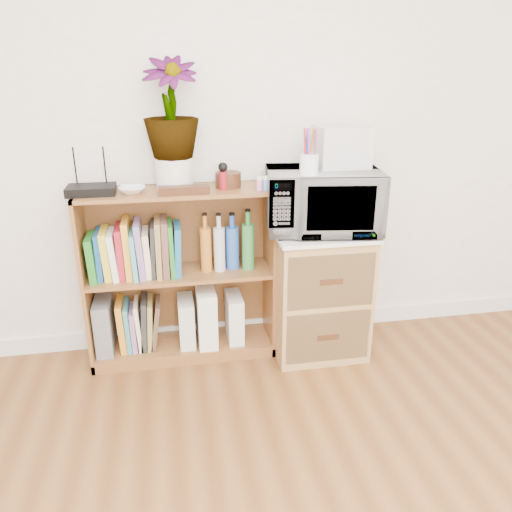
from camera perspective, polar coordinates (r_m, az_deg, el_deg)
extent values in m
cube|color=white|center=(3.07, -1.66, -8.10)|extent=(4.00, 0.02, 0.10)
cube|color=brown|center=(2.73, -8.60, -2.25)|extent=(1.00, 0.30, 0.95)
cube|color=#9E7542|center=(2.82, 7.01, -4.11)|extent=(0.50, 0.45, 0.70)
imported|color=silver|center=(2.64, 7.58, 6.31)|extent=(0.63, 0.47, 0.32)
cylinder|color=white|center=(2.47, 6.08, 10.40)|extent=(0.09, 0.09, 0.10)
cube|color=silver|center=(2.68, 9.75, 12.22)|extent=(0.26, 0.22, 0.21)
cube|color=black|center=(2.58, -18.31, 7.18)|extent=(0.23, 0.16, 0.04)
imported|color=white|center=(2.55, -13.97, 7.36)|extent=(0.13, 0.13, 0.03)
cylinder|color=silver|center=(2.58, -9.31, 9.29)|extent=(0.19, 0.19, 0.16)
imported|color=#40762F|center=(2.54, -9.74, 16.32)|extent=(0.27, 0.27, 0.48)
cube|color=#351D0E|center=(2.48, -8.23, 7.46)|extent=(0.25, 0.06, 0.04)
cylinder|color=maroon|center=(2.55, -3.77, 8.60)|extent=(0.04, 0.04, 0.09)
cylinder|color=#35190E|center=(2.60, -3.20, 8.70)|extent=(0.13, 0.13, 0.08)
cube|color=pink|center=(2.53, 1.13, 8.17)|extent=(0.11, 0.04, 0.06)
cube|color=slate|center=(2.86, -16.92, -7.51)|extent=(0.09, 0.24, 0.30)
cube|color=silver|center=(2.84, -7.96, -7.35)|extent=(0.08, 0.21, 0.27)
cube|color=white|center=(2.83, -5.71, -6.66)|extent=(0.10, 0.26, 0.33)
cube|color=white|center=(2.85, -2.50, -6.95)|extent=(0.08, 0.21, 0.27)
cube|color=#217D22|center=(2.71, -18.15, -0.07)|extent=(0.04, 0.20, 0.23)
cube|color=#1A539D|center=(2.70, -17.43, 0.12)|extent=(0.03, 0.20, 0.25)
cube|color=yellow|center=(2.69, -16.70, 0.26)|extent=(0.05, 0.20, 0.26)
cube|color=white|center=(2.69, -15.92, 0.22)|extent=(0.04, 0.20, 0.25)
cube|color=#AF1E2F|center=(2.68, -15.19, 0.46)|extent=(0.04, 0.20, 0.27)
cube|color=gold|center=(2.67, -14.45, 0.90)|extent=(0.04, 0.20, 0.31)
cube|color=#48A6AE|center=(2.68, -13.71, 0.33)|extent=(0.03, 0.20, 0.25)
cube|color=#866AA0|center=(2.67, -13.09, 0.89)|extent=(0.04, 0.20, 0.30)
cube|color=#F6E7C0|center=(2.68, -12.30, 0.36)|extent=(0.04, 0.20, 0.24)
cube|color=#292929|center=(2.67, -11.68, 0.81)|extent=(0.03, 0.20, 0.28)
cube|color=olive|center=(2.66, -11.09, 1.08)|extent=(0.03, 0.20, 0.30)
cube|color=brown|center=(2.66, -10.35, 1.12)|extent=(0.04, 0.20, 0.30)
cube|color=#217C2A|center=(2.67, -9.65, 0.96)|extent=(0.02, 0.20, 0.28)
cube|color=#186093|center=(2.67, -8.97, 0.83)|extent=(0.04, 0.20, 0.26)
cylinder|color=#C07124|center=(2.67, -5.80, 1.51)|extent=(0.06, 0.06, 0.31)
cylinder|color=silver|center=(2.67, -4.27, 1.58)|extent=(0.06, 0.06, 0.31)
cylinder|color=blue|center=(2.68, -2.73, 1.59)|extent=(0.07, 0.07, 0.30)
cylinder|color=#30843B|center=(2.69, -0.98, 1.92)|extent=(0.07, 0.07, 0.32)
cube|color=orange|center=(2.86, -15.05, -7.55)|extent=(0.04, 0.19, 0.28)
cube|color=teal|center=(2.86, -14.38, -7.67)|extent=(0.03, 0.19, 0.26)
cube|color=#91689C|center=(2.86, -13.77, -7.91)|extent=(0.03, 0.19, 0.23)
cube|color=beige|center=(2.85, -13.23, -7.55)|extent=(0.04, 0.19, 0.27)
cube|color=#2A2A2A|center=(2.85, -12.64, -7.37)|extent=(0.05, 0.19, 0.29)
cube|color=olive|center=(2.85, -11.99, -7.45)|extent=(0.04, 0.19, 0.27)
cube|color=brown|center=(2.85, -11.40, -7.48)|extent=(0.07, 0.19, 0.27)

